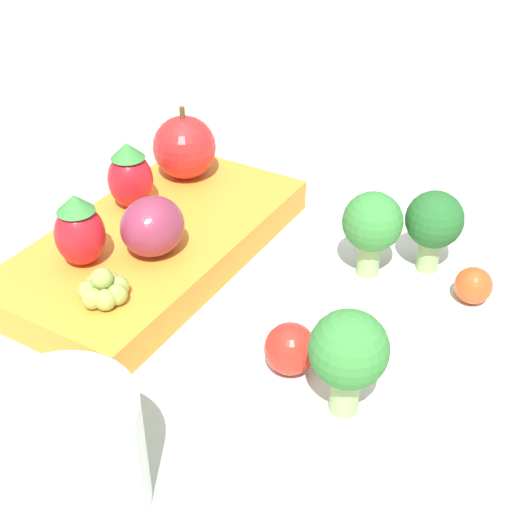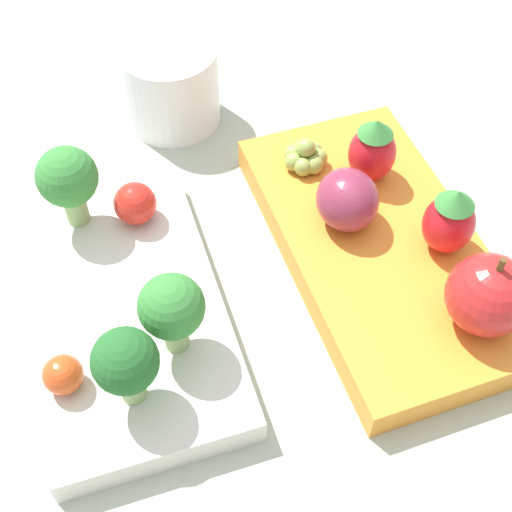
{
  "view_description": "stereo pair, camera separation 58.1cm",
  "coord_description": "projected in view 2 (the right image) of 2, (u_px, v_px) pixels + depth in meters",
  "views": [
    {
      "loc": [
        0.29,
        0.22,
        0.29
      ],
      "look_at": [
        -0.0,
        -0.0,
        0.03
      ],
      "focal_mm": 50.0,
      "sensor_mm": 36.0,
      "label": 1
    },
    {
      "loc": [
        -0.26,
        0.06,
        0.37
      ],
      "look_at": [
        -0.0,
        -0.0,
        0.03
      ],
      "focal_mm": 50.0,
      "sensor_mm": 36.0,
      "label": 2
    }
  ],
  "objects": [
    {
      "name": "strawberry_0",
      "position": [
        450.0,
        220.0,
        0.43
      ],
      "size": [
        0.03,
        0.03,
        0.05
      ],
      "color": "red",
      "rests_on": "bento_box_fruit"
    },
    {
      "name": "apple",
      "position": [
        488.0,
        295.0,
        0.4
      ],
      "size": [
        0.05,
        0.05,
        0.06
      ],
      "color": "red",
      "rests_on": "bento_box_fruit"
    },
    {
      "name": "drinking_cup",
      "position": [
        171.0,
        85.0,
        0.54
      ],
      "size": [
        0.07,
        0.07,
        0.06
      ],
      "color": "white",
      "rests_on": "ground_plane"
    },
    {
      "name": "broccoli_floret_0",
      "position": [
        172.0,
        309.0,
        0.38
      ],
      "size": [
        0.04,
        0.04,
        0.06
      ],
      "color": "#93B770",
      "rests_on": "bento_box_savoury"
    },
    {
      "name": "strawberry_1",
      "position": [
        373.0,
        150.0,
        0.47
      ],
      "size": [
        0.03,
        0.03,
        0.05
      ],
      "color": "red",
      "rests_on": "bento_box_fruit"
    },
    {
      "name": "bento_box_savoury",
      "position": [
        125.0,
        311.0,
        0.44
      ],
      "size": [
        0.21,
        0.13,
        0.02
      ],
      "color": "silver",
      "rests_on": "ground_plane"
    },
    {
      "name": "broccoli_floret_1",
      "position": [
        68.0,
        179.0,
        0.44
      ],
      "size": [
        0.04,
        0.04,
        0.06
      ],
      "color": "#93B770",
      "rests_on": "bento_box_savoury"
    },
    {
      "name": "bento_box_fruit",
      "position": [
        379.0,
        246.0,
        0.47
      ],
      "size": [
        0.24,
        0.14,
        0.02
      ],
      "color": "orange",
      "rests_on": "ground_plane"
    },
    {
      "name": "cherry_tomato_0",
      "position": [
        63.0,
        375.0,
        0.38
      ],
      "size": [
        0.02,
        0.02,
        0.02
      ],
      "color": "#DB4C1E",
      "rests_on": "bento_box_savoury"
    },
    {
      "name": "broccoli_floret_2",
      "position": [
        126.0,
        363.0,
        0.36
      ],
      "size": [
        0.04,
        0.04,
        0.05
      ],
      "color": "#93B770",
      "rests_on": "bento_box_savoury"
    },
    {
      "name": "ground_plane",
      "position": [
        253.0,
        283.0,
        0.46
      ],
      "size": [
        4.0,
        4.0,
        0.0
      ],
      "primitive_type": "plane",
      "color": "#ADB7A3"
    },
    {
      "name": "cherry_tomato_1",
      "position": [
        135.0,
        203.0,
        0.46
      ],
      "size": [
        0.03,
        0.03,
        0.03
      ],
      "color": "red",
      "rests_on": "bento_box_savoury"
    },
    {
      "name": "plum",
      "position": [
        347.0,
        200.0,
        0.45
      ],
      "size": [
        0.04,
        0.04,
        0.04
      ],
      "color": "#892D47",
      "rests_on": "bento_box_fruit"
    },
    {
      "name": "grape_cluster",
      "position": [
        305.0,
        157.0,
        0.49
      ],
      "size": [
        0.03,
        0.03,
        0.02
      ],
      "color": "#8EA84C",
      "rests_on": "bento_box_fruit"
    }
  ]
}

